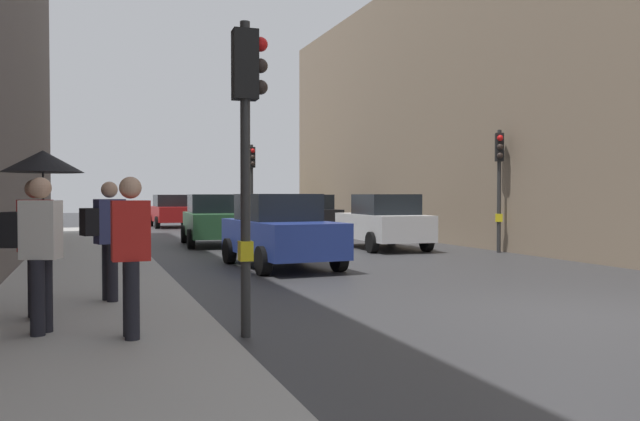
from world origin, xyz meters
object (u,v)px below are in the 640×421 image
traffic_light_mid_street (499,168)px  car_white_compact (383,222)px  car_dark_suv (308,214)px  car_blue_van (280,231)px  car_yellow_taxi (268,211)px  traffic_light_far_median (252,173)px  pedestrian_with_black_backpack (37,245)px  pedestrian_in_red_jacket (131,250)px  traffic_light_near_left (247,120)px  pedestrian_with_umbrella (40,186)px  pedestrian_with_grey_backpack (107,233)px  car_green_estate (214,220)px  car_red_sedan (171,211)px

traffic_light_mid_street → car_white_compact: traffic_light_mid_street is taller
car_dark_suv → car_white_compact: bearing=-92.1°
car_blue_van → car_white_compact: size_ratio=1.01×
car_white_compact → car_dark_suv: 8.46m
car_yellow_taxi → traffic_light_far_median: bearing=-109.3°
pedestrian_with_black_backpack → pedestrian_in_red_jacket: (0.98, -0.57, -0.03)m
traffic_light_near_left → car_blue_van: bearing=70.7°
pedestrian_with_umbrella → pedestrian_with_grey_backpack: size_ratio=1.21×
car_green_estate → car_blue_van: bearing=-88.1°
car_yellow_taxi → pedestrian_with_grey_backpack: pedestrian_with_grey_backpack is taller
car_dark_suv → traffic_light_far_median: bearing=-153.3°
car_green_estate → traffic_light_mid_street: bearing=-37.9°
car_dark_suv → pedestrian_in_red_jacket: pedestrian_in_red_jacket is taller
traffic_light_near_left → traffic_light_mid_street: traffic_light_near_left is taller
traffic_light_near_left → pedestrian_with_black_backpack: (-2.37, 0.24, -1.47)m
traffic_light_far_median → pedestrian_with_black_backpack: size_ratio=2.15×
car_white_compact → pedestrian_with_black_backpack: (-9.47, -10.84, 0.29)m
traffic_light_far_median → car_green_estate: traffic_light_far_median is taller
car_dark_suv → pedestrian_with_black_backpack: 21.64m
car_white_compact → traffic_light_mid_street: bearing=-41.7°
traffic_light_mid_street → car_white_compact: (-2.70, 2.41, -1.67)m
car_white_compact → pedestrian_with_grey_backpack: size_ratio=2.42×
pedestrian_with_black_backpack → pedestrian_in_red_jacket: same height
car_white_compact → car_green_estate: bearing=144.4°
pedestrian_with_grey_backpack → pedestrian_in_red_jacket: (0.18, -2.67, -0.03)m
traffic_light_near_left → car_dark_suv: (7.42, 19.54, -1.76)m
traffic_light_mid_street → car_red_sedan: traffic_light_mid_street is taller
car_yellow_taxi → pedestrian_with_umbrella: pedestrian_with_umbrella is taller
pedestrian_with_black_backpack → pedestrian_with_umbrella: bearing=91.3°
car_green_estate → car_dark_suv: size_ratio=1.01×
pedestrian_with_grey_backpack → car_dark_suv: bearing=62.4°
car_red_sedan → pedestrian_with_black_backpack: bearing=-99.8°
car_red_sedan → pedestrian_with_umbrella: size_ratio=1.99×
car_dark_suv → pedestrian_in_red_jacket: bearing=-113.9°
car_yellow_taxi → pedestrian_with_grey_backpack: (-9.06, -24.27, 0.29)m
traffic_light_mid_street → traffic_light_far_median: bearing=119.5°
car_green_estate → traffic_light_near_left: bearing=-98.9°
car_dark_suv → pedestrian_in_red_jacket: 21.73m
car_yellow_taxi → pedestrian_with_black_backpack: pedestrian_with_black_backpack is taller
car_red_sedan → traffic_light_mid_street: bearing=-68.8°
traffic_light_far_median → car_green_estate: size_ratio=0.88×
traffic_light_far_median → car_red_sedan: size_ratio=0.89×
pedestrian_with_grey_backpack → car_blue_van: bearing=49.8°
car_green_estate → car_white_compact: size_ratio=1.01×
car_yellow_taxi → car_dark_suv: same height
traffic_light_near_left → car_white_compact: 13.28m
traffic_light_far_median → traffic_light_near_left: bearing=-104.0°
car_green_estate → pedestrian_with_grey_backpack: size_ratio=2.43×
car_white_compact → pedestrian_in_red_jacket: bearing=-126.6°
car_red_sedan → car_white_compact: bearing=-74.2°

